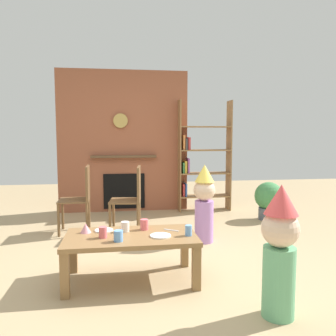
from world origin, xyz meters
TOP-DOWN VIEW (x-y plane):
  - ground_plane at (0.00, 0.00)m, footprint 12.00×12.00m
  - brick_fireplace_feature at (-0.31, 2.60)m, footprint 2.20×0.28m
  - bookshelf at (1.00, 2.40)m, footprint 0.90×0.28m
  - coffee_table at (-0.29, -0.35)m, footprint 1.17×0.63m
  - paper_cup_near_left at (-0.40, -0.51)m, footprint 0.08×0.08m
  - paper_cup_near_right at (-0.54, -0.39)m, footprint 0.07×0.07m
  - paper_cup_center at (-0.16, -0.18)m, footprint 0.08×0.08m
  - paper_cup_far_left at (0.22, -0.43)m, footprint 0.06×0.06m
  - paper_cup_far_right at (-0.34, -0.22)m, footprint 0.08×0.08m
  - paper_plate_front at (-0.54, -0.18)m, footprint 0.17×0.17m
  - paper_plate_rear at (-0.03, -0.42)m, footprint 0.19×0.19m
  - birthday_cake_slice at (-0.70, -0.21)m, footprint 0.10×0.10m
  - table_fork at (0.09, -0.25)m, footprint 0.13×0.10m
  - child_with_cone_hat at (0.74, -1.12)m, footprint 0.27×0.27m
  - child_in_pink at (0.64, 0.66)m, footprint 0.26×0.26m
  - dining_chair_left at (-0.91, 1.31)m, footprint 0.41×0.41m
  - dining_chair_middle at (-0.23, 1.16)m, footprint 0.44×0.44m
  - potted_plant_tall at (1.89, 1.59)m, footprint 0.43×0.43m

SIDE VIEW (x-z plane):
  - ground_plane at x=0.00m, z-range 0.00..0.00m
  - potted_plant_tall at x=1.89m, z-range 0.03..0.62m
  - coffee_table at x=-0.29m, z-range 0.15..0.57m
  - table_fork at x=0.09m, z-range 0.42..0.43m
  - paper_plate_front at x=-0.54m, z-range 0.42..0.43m
  - paper_plate_rear at x=-0.03m, z-range 0.42..0.43m
  - birthday_cake_slice at x=-0.70m, z-range 0.42..0.51m
  - paper_cup_far_right at x=-0.34m, z-range 0.42..0.51m
  - paper_cup_near_left at x=-0.40m, z-range 0.42..0.52m
  - paper_cup_far_left at x=0.22m, z-range 0.42..0.52m
  - paper_cup_near_right at x=-0.54m, z-range 0.42..0.52m
  - paper_cup_center at x=-0.16m, z-range 0.42..0.52m
  - child_in_pink at x=0.64m, z-range 0.03..0.98m
  - dining_chair_left at x=-0.91m, z-range 0.06..0.96m
  - dining_chair_middle at x=-0.23m, z-range 0.06..0.96m
  - child_with_cone_hat at x=0.74m, z-range 0.03..1.00m
  - bookshelf at x=1.00m, z-range -0.06..1.84m
  - brick_fireplace_feature at x=-0.31m, z-range -0.01..2.39m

